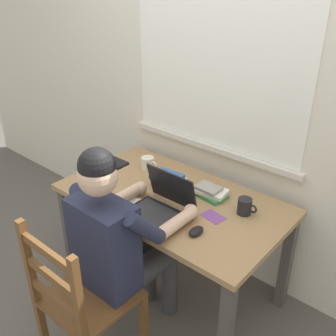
{
  "coord_description": "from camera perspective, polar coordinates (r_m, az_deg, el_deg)",
  "views": [
    {
      "loc": [
        1.28,
        -1.53,
        1.97
      ],
      "look_at": [
        0.01,
        -0.05,
        0.94
      ],
      "focal_mm": 41.51,
      "sensor_mm": 36.0,
      "label": 1
    }
  ],
  "objects": [
    {
      "name": "computer_mouse",
      "position": [
        2.05,
        4.14,
        -9.24
      ],
      "size": [
        0.06,
        0.1,
        0.03
      ],
      "primitive_type": "ellipsoid",
      "color": "black",
      "rests_on": "desk"
    },
    {
      "name": "book_stack_side",
      "position": [
        2.43,
        0.14,
        -1.83
      ],
      "size": [
        0.2,
        0.18,
        0.08
      ],
      "color": "#BC332D",
      "rests_on": "desk"
    },
    {
      "name": "ground_plane",
      "position": [
        2.8,
        0.53,
        -16.91
      ],
      "size": [
        8.0,
        8.0,
        0.0
      ],
      "primitive_type": "plane",
      "color": "#56514C"
    },
    {
      "name": "seated_person",
      "position": [
        2.08,
        -7.04,
        -10.38
      ],
      "size": [
        0.5,
        0.6,
        1.26
      ],
      "color": "#232842",
      "rests_on": "ground"
    },
    {
      "name": "landscape_photo_print",
      "position": [
        2.19,
        6.64,
        -7.11
      ],
      "size": [
        0.14,
        0.11,
        0.0
      ],
      "primitive_type": "cube",
      "rotation": [
        0.0,
        0.0,
        -0.17
      ],
      "color": "#7A4293",
      "rests_on": "desk"
    },
    {
      "name": "coffee_mug_white",
      "position": [
        2.65,
        -2.96,
        0.71
      ],
      "size": [
        0.13,
        0.09,
        0.09
      ],
      "color": "silver",
      "rests_on": "desk"
    },
    {
      "name": "back_wall",
      "position": [
        2.47,
        7.83,
        11.72
      ],
      "size": [
        6.0,
        0.08,
        2.6
      ],
      "color": "silver",
      "rests_on": "ground"
    },
    {
      "name": "coffee_mug_dark",
      "position": [
        2.22,
        11.23,
        -5.54
      ],
      "size": [
        0.12,
        0.08,
        0.09
      ],
      "color": "black",
      "rests_on": "desk"
    },
    {
      "name": "paper_pile_near_laptop",
      "position": [
        2.28,
        -5.7,
        -5.28
      ],
      "size": [
        0.22,
        0.18,
        0.01
      ],
      "primitive_type": "cube",
      "rotation": [
        0.0,
        0.0,
        0.23
      ],
      "color": "white",
      "rests_on": "desk"
    },
    {
      "name": "laptop",
      "position": [
        2.18,
        -0.91,
        -5.31
      ],
      "size": [
        0.33,
        0.29,
        0.23
      ],
      "color": "black",
      "rests_on": "desk"
    },
    {
      "name": "wooden_chair",
      "position": [
        2.1,
        -12.57,
        -18.66
      ],
      "size": [
        0.42,
        0.42,
        0.95
      ],
      "color": "brown",
      "rests_on": "ground"
    },
    {
      "name": "desk",
      "position": [
        2.4,
        0.59,
        -6.14
      ],
      "size": [
        1.37,
        0.78,
        0.72
      ],
      "color": "#9E7A51",
      "rests_on": "ground"
    },
    {
      "name": "book_stack_main",
      "position": [
        2.36,
        6.17,
        -3.49
      ],
      "size": [
        0.21,
        0.15,
        0.06
      ],
      "color": "#38844C",
      "rests_on": "desk"
    }
  ]
}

